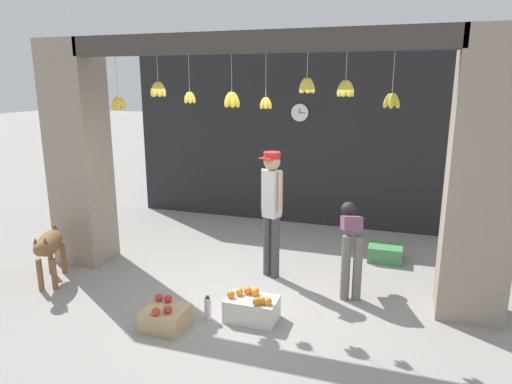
% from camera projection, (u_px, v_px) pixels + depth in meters
% --- Properties ---
extents(ground_plane, '(60.00, 60.00, 0.00)m').
position_uv_depth(ground_plane, '(245.00, 292.00, 5.77)').
color(ground_plane, gray).
extents(shop_back_wall, '(6.50, 0.12, 3.14)m').
position_uv_depth(shop_back_wall, '(302.00, 139.00, 8.24)').
color(shop_back_wall, '#232326').
rests_on(shop_back_wall, ground_plane).
extents(shop_pillar_left, '(0.70, 0.60, 3.14)m').
position_uv_depth(shop_pillar_left, '(79.00, 155.00, 6.47)').
color(shop_pillar_left, gray).
rests_on(shop_pillar_left, ground_plane).
extents(shop_pillar_right, '(0.70, 0.60, 3.14)m').
position_uv_depth(shop_pillar_right, '(482.00, 179.00, 4.87)').
color(shop_pillar_right, gray).
rests_on(shop_pillar_right, ground_plane).
extents(storefront_awning, '(4.60, 0.30, 0.93)m').
position_uv_depth(storefront_awning, '(245.00, 49.00, 5.18)').
color(storefront_awning, '#3D3833').
extents(dog, '(0.61, 0.93, 0.74)m').
position_uv_depth(dog, '(49.00, 246.00, 5.91)').
color(dog, brown).
rests_on(dog, ground_plane).
extents(shopkeeper, '(0.32, 0.31, 1.71)m').
position_uv_depth(shopkeeper, '(272.00, 204.00, 6.00)').
color(shopkeeper, '#424247').
rests_on(shopkeeper, ground_plane).
extents(worker_stooping, '(0.36, 0.80, 1.06)m').
position_uv_depth(worker_stooping, '(351.00, 239.00, 5.62)').
color(worker_stooping, '#6B665B').
rests_on(worker_stooping, ground_plane).
extents(fruit_crate_oranges, '(0.57, 0.36, 0.34)m').
position_uv_depth(fruit_crate_oranges, '(252.00, 308.00, 5.06)').
color(fruit_crate_oranges, silver).
rests_on(fruit_crate_oranges, ground_plane).
extents(fruit_crate_apples, '(0.45, 0.40, 0.30)m').
position_uv_depth(fruit_crate_apples, '(165.00, 317.00, 4.91)').
color(fruit_crate_apples, tan).
rests_on(fruit_crate_apples, ground_plane).
extents(produce_box_green, '(0.48, 0.39, 0.23)m').
position_uv_depth(produce_box_green, '(385.00, 253.00, 6.74)').
color(produce_box_green, '#42844C').
rests_on(produce_box_green, ground_plane).
extents(water_bottle, '(0.08, 0.08, 0.28)m').
position_uv_depth(water_bottle, '(208.00, 308.00, 5.07)').
color(water_bottle, silver).
rests_on(water_bottle, ground_plane).
extents(wall_clock, '(0.33, 0.03, 0.33)m').
position_uv_depth(wall_clock, '(300.00, 113.00, 8.07)').
color(wall_clock, black).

